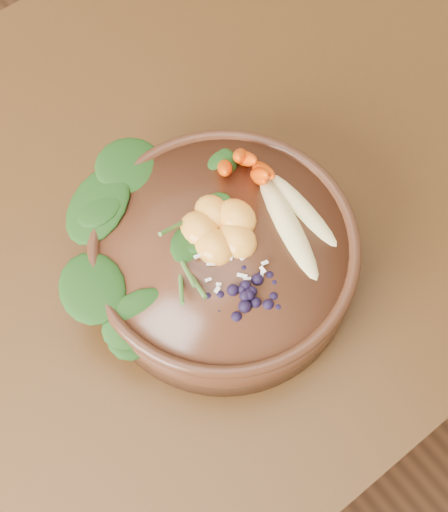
{
  "coord_description": "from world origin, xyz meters",
  "views": [
    {
      "loc": [
        -0.02,
        -0.43,
        1.62
      ],
      "look_at": [
        0.21,
        -0.13,
        0.8
      ],
      "focal_mm": 50.0,
      "sensor_mm": 36.0,
      "label": 1
    }
  ],
  "objects": [
    {
      "name": "coconut_flakes",
      "position": [
        0.21,
        -0.15,
        0.84
      ],
      "size": [
        0.13,
        0.11,
        0.01
      ],
      "primitive_type": null,
      "rotation": [
        0.0,
        0.0,
        -0.32
      ],
      "color": "white",
      "rests_on": "stoneware_bowl"
    },
    {
      "name": "stoneware_bowl",
      "position": [
        0.21,
        -0.13,
        0.79
      ],
      "size": [
        0.42,
        0.42,
        0.09
      ],
      "primitive_type": "cylinder",
      "rotation": [
        0.0,
        0.0,
        -0.32
      ],
      "color": "#422416",
      "rests_on": "dining_table"
    },
    {
      "name": "dining_table",
      "position": [
        0.0,
        0.0,
        0.66
      ],
      "size": [
        1.6,
        0.9,
        0.75
      ],
      "color": "#331C0C",
      "rests_on": "ground"
    },
    {
      "name": "banana_halves",
      "position": [
        0.31,
        -0.16,
        0.86
      ],
      "size": [
        0.08,
        0.18,
        0.03
      ],
      "rotation": [
        0.0,
        0.0,
        -0.32
      ],
      "color": "#E0CC84",
      "rests_on": "stoneware_bowl"
    },
    {
      "name": "carrot_cluster",
      "position": [
        0.3,
        -0.07,
        0.89
      ],
      "size": [
        0.09,
        0.09,
        0.09
      ],
      "primitive_type": null,
      "rotation": [
        0.0,
        0.0,
        -0.32
      ],
      "color": "#FC4100",
      "rests_on": "stoneware_bowl"
    },
    {
      "name": "ground",
      "position": [
        0.0,
        0.0,
        0.0
      ],
      "size": [
        4.0,
        4.0,
        0.0
      ],
      "primitive_type": "plane",
      "color": "#381E0F",
      "rests_on": "ground"
    },
    {
      "name": "kale_heap",
      "position": [
        0.19,
        -0.05,
        0.86
      ],
      "size": [
        0.27,
        0.25,
        0.05
      ],
      "primitive_type": null,
      "rotation": [
        0.0,
        0.0,
        -0.32
      ],
      "color": "#1E4515",
      "rests_on": "stoneware_bowl"
    },
    {
      "name": "blueberry_pile",
      "position": [
        0.19,
        -0.2,
        0.86
      ],
      "size": [
        0.18,
        0.16,
        0.05
      ],
      "primitive_type": null,
      "rotation": [
        0.0,
        0.0,
        -0.32
      ],
      "color": "black",
      "rests_on": "stoneware_bowl"
    },
    {
      "name": "mandarin_cluster",
      "position": [
        0.22,
        -0.11,
        0.86
      ],
      "size": [
        0.12,
        0.13,
        0.04
      ],
      "primitive_type": null,
      "rotation": [
        0.0,
        0.0,
        -0.32
      ],
      "color": "orange",
      "rests_on": "stoneware_bowl"
    }
  ]
}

